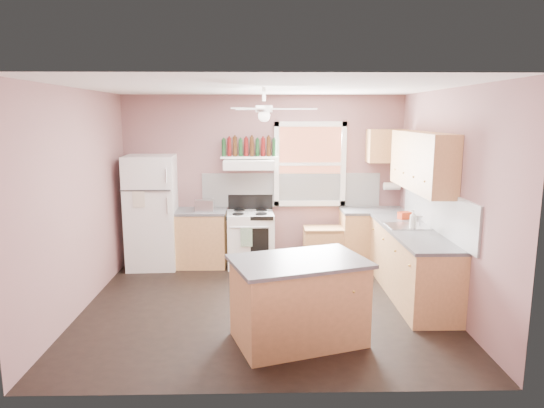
{
  "coord_description": "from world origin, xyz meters",
  "views": [
    {
      "loc": [
        -0.03,
        -5.84,
        2.37
      ],
      "look_at": [
        0.1,
        0.3,
        1.25
      ],
      "focal_mm": 32.0,
      "sensor_mm": 36.0,
      "label": 1
    }
  ],
  "objects_px": {
    "stove": "(250,239)",
    "island": "(299,302)",
    "refrigerator": "(152,212)",
    "toaster": "(204,206)",
    "cart": "(323,246)"
  },
  "relations": [
    {
      "from": "toaster",
      "to": "stove",
      "type": "bearing_deg",
      "value": 3.76
    },
    {
      "from": "toaster",
      "to": "refrigerator",
      "type": "bearing_deg",
      "value": 173.03
    },
    {
      "from": "refrigerator",
      "to": "cart",
      "type": "xyz_separation_m",
      "value": [
        2.71,
        0.0,
        -0.58
      ]
    },
    {
      "from": "stove",
      "to": "cart",
      "type": "height_order",
      "value": "stove"
    },
    {
      "from": "stove",
      "to": "island",
      "type": "bearing_deg",
      "value": -81.88
    },
    {
      "from": "refrigerator",
      "to": "island",
      "type": "height_order",
      "value": "refrigerator"
    },
    {
      "from": "refrigerator",
      "to": "cart",
      "type": "bearing_deg",
      "value": -2.8
    },
    {
      "from": "cart",
      "to": "stove",
      "type": "bearing_deg",
      "value": 179.15
    },
    {
      "from": "island",
      "to": "cart",
      "type": "bearing_deg",
      "value": 59.25
    },
    {
      "from": "island",
      "to": "toaster",
      "type": "bearing_deg",
      "value": 98.16
    },
    {
      "from": "cart",
      "to": "island",
      "type": "relative_size",
      "value": 0.48
    },
    {
      "from": "toaster",
      "to": "stove",
      "type": "relative_size",
      "value": 0.33
    },
    {
      "from": "refrigerator",
      "to": "island",
      "type": "relative_size",
      "value": 1.37
    },
    {
      "from": "refrigerator",
      "to": "toaster",
      "type": "xyz_separation_m",
      "value": [
        0.83,
        -0.06,
        0.11
      ]
    },
    {
      "from": "refrigerator",
      "to": "stove",
      "type": "bearing_deg",
      "value": -1.81
    }
  ]
}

